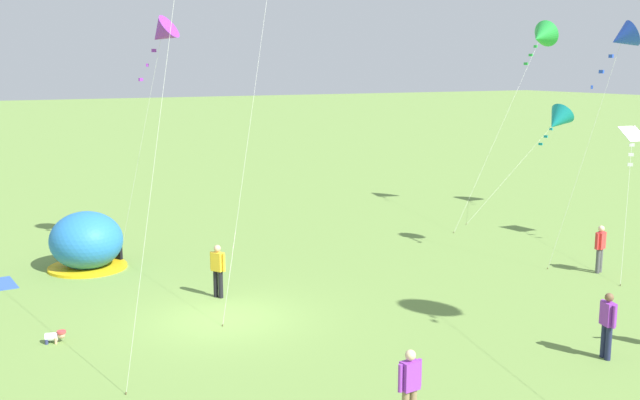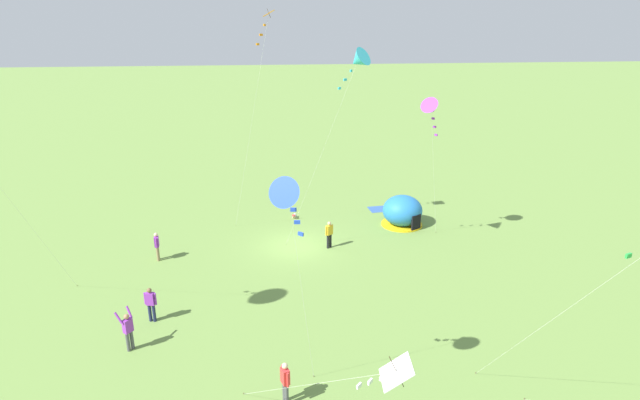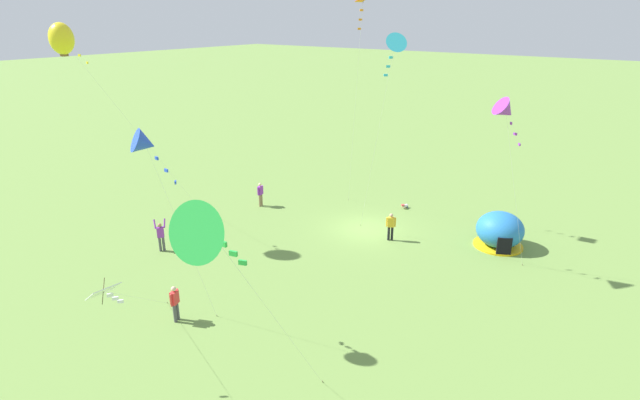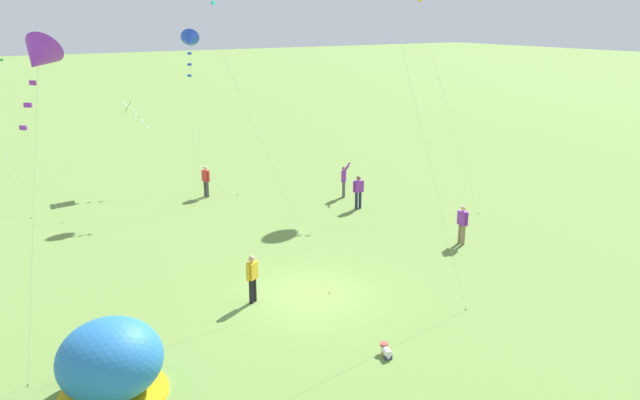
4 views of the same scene
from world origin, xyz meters
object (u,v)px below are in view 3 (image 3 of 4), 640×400
(person_watching_sky, at_px, (391,225))
(kite_yellow, at_px, (62,39))
(toddler_crawling, at_px, (405,206))
(kite_green, at_px, (210,231))
(person_near_tent, at_px, (196,226))
(kite_blue, at_px, (145,144))
(popup_tent, at_px, (500,230))
(kite_white, at_px, (107,293))
(kite_orange, at_px, (362,11))
(kite_cyan, at_px, (394,47))
(person_far_back, at_px, (175,302))
(kite_purple, at_px, (506,111))
(person_center_field, at_px, (260,193))
(person_flying_kite, at_px, (161,235))

(person_watching_sky, relative_size, kite_yellow, 0.14)
(toddler_crawling, height_order, kite_green, kite_green)
(person_watching_sky, bearing_deg, person_near_tent, 36.72)
(person_watching_sky, xyz_separation_m, kite_yellow, (14.82, 10.24, 10.59))
(kite_green, height_order, kite_blue, kite_green)
(popup_tent, bearing_deg, kite_white, 72.28)
(kite_orange, bearing_deg, kite_cyan, 137.01)
(popup_tent, xyz_separation_m, person_far_back, (9.04, 16.10, -0.03))
(kite_purple, bearing_deg, kite_cyan, 26.68)
(popup_tent, distance_m, kite_blue, 20.26)
(kite_white, bearing_deg, person_far_back, -59.43)
(person_near_tent, relative_size, kite_green, 0.18)
(person_center_field, xyz_separation_m, person_flying_kite, (-0.32, 8.65, 0.03))
(toddler_crawling, distance_m, kite_yellow, 23.24)
(kite_green, relative_size, kite_white, 1.68)
(kite_purple, xyz_separation_m, kite_white, (6.87, 17.21, -4.07))
(person_watching_sky, height_order, kite_yellow, kite_yellow)
(kite_cyan, bearing_deg, kite_blue, 68.84)
(kite_green, xyz_separation_m, kite_yellow, (20.32, -8.14, 2.90))
(kite_yellow, bearing_deg, person_near_tent, -149.16)
(kite_purple, bearing_deg, person_near_tent, 24.20)
(popup_tent, height_order, toddler_crawling, popup_tent)
(kite_white, bearing_deg, kite_purple, -111.76)
(person_watching_sky, bearing_deg, person_far_back, 74.86)
(toddler_crawling, height_order, kite_white, kite_white)
(popup_tent, distance_m, person_center_field, 16.04)
(person_far_back, relative_size, kite_white, 0.31)
(person_far_back, distance_m, person_watching_sky, 13.53)
(person_far_back, relative_size, person_watching_sky, 1.00)
(toddler_crawling, xyz_separation_m, kite_yellow, (13.08, 15.47, 11.37))
(kite_blue, bearing_deg, kite_yellow, -16.78)
(kite_yellow, xyz_separation_m, kite_purple, (-20.69, -10.11, -3.09))
(toddler_crawling, distance_m, kite_white, 22.98)
(kite_purple, bearing_deg, person_flying_kite, 29.60)
(person_far_back, relative_size, kite_purple, 0.19)
(toddler_crawling, xyz_separation_m, kite_white, (-0.73, 22.57, 4.21))
(kite_blue, bearing_deg, kite_orange, -89.63)
(kite_green, bearing_deg, popup_tent, -90.01)
(kite_blue, xyz_separation_m, kite_white, (-2.30, 3.63, -3.84))
(person_center_field, distance_m, kite_purple, 17.70)
(person_flying_kite, bearing_deg, person_watching_sky, -137.40)
(person_far_back, bearing_deg, person_center_field, -62.35)
(kite_green, distance_m, kite_purple, 18.26)
(toddler_crawling, distance_m, kite_orange, 13.38)
(popup_tent, height_order, kite_orange, kite_orange)
(kite_blue, bearing_deg, kite_white, 122.34)
(kite_blue, distance_m, kite_purple, 16.39)
(kite_orange, bearing_deg, kite_yellow, 45.90)
(toddler_crawling, distance_m, kite_purple, 12.46)
(popup_tent, bearing_deg, person_watching_sky, 28.90)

